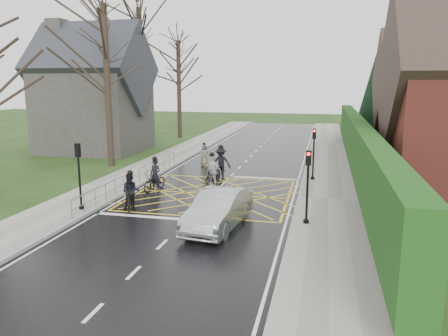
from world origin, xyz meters
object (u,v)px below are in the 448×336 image
at_px(car, 219,210).
at_px(cyclist_front, 212,175).
at_px(cyclist_mid, 221,166).
at_px(cyclist_lead, 204,157).
at_px(cyclist_back, 131,195).
at_px(cyclist_rear, 155,180).

bearing_deg(car, cyclist_front, 113.40).
bearing_deg(cyclist_mid, cyclist_lead, 117.35).
bearing_deg(cyclist_front, car, -65.71).
distance_m(cyclist_mid, car, 9.39).
height_order(cyclist_back, cyclist_front, cyclist_front).
xyz_separation_m(cyclist_back, car, (4.60, -1.50, 0.05)).
bearing_deg(cyclist_back, cyclist_rear, 76.03).
height_order(cyclist_mid, car, cyclist_mid).
relative_size(cyclist_lead, car, 0.38).
bearing_deg(cyclist_mid, cyclist_rear, -127.75).
distance_m(cyclist_mid, cyclist_lead, 4.35).
height_order(cyclist_mid, cyclist_lead, cyclist_mid).
height_order(cyclist_lead, car, cyclist_lead).
relative_size(cyclist_front, cyclist_lead, 1.17).
bearing_deg(cyclist_lead, cyclist_front, -87.78).
bearing_deg(cyclist_lead, car, -88.96).
distance_m(cyclist_rear, cyclist_back, 3.78).
relative_size(cyclist_mid, cyclist_lead, 1.22).
height_order(cyclist_front, car, cyclist_front).
height_order(cyclist_rear, cyclist_lead, cyclist_rear).
bearing_deg(cyclist_back, cyclist_front, 44.08).
bearing_deg(cyclist_lead, cyclist_rear, -112.11).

